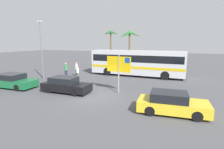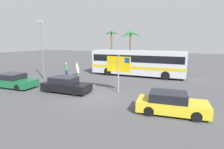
% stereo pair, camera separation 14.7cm
% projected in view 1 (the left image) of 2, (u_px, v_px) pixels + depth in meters
% --- Properties ---
extents(ground, '(120.00, 120.00, 0.00)m').
position_uv_depth(ground, '(92.00, 97.00, 14.38)').
color(ground, '#4C4C51').
extents(bus_front_coach, '(11.56, 2.58, 3.17)m').
position_uv_depth(bus_front_coach, '(137.00, 62.00, 22.69)').
color(bus_front_coach, silver).
rests_on(bus_front_coach, ground).
extents(ferry_sign, '(2.19, 0.32, 3.20)m').
position_uv_depth(ferry_sign, '(119.00, 66.00, 15.06)').
color(ferry_sign, gray).
rests_on(ferry_sign, ground).
extents(car_black, '(4.23, 1.79, 1.32)m').
position_uv_depth(car_black, '(66.00, 85.00, 15.53)').
color(car_black, black).
rests_on(car_black, ground).
extents(car_yellow, '(4.26, 2.11, 1.32)m').
position_uv_depth(car_yellow, '(172.00, 103.00, 10.95)').
color(car_yellow, yellow).
rests_on(car_yellow, ground).
extents(car_green, '(4.57, 2.09, 1.32)m').
position_uv_depth(car_green, '(12.00, 81.00, 17.12)').
color(car_green, '#196638').
rests_on(car_green, ground).
extents(pedestrian_by_bus, '(0.32, 0.32, 1.77)m').
position_uv_depth(pedestrian_by_bus, '(76.00, 68.00, 22.39)').
color(pedestrian_by_bus, '#1E2347').
rests_on(pedestrian_by_bus, ground).
extents(pedestrian_crossing_lot, '(0.32, 0.32, 1.59)m').
position_uv_depth(pedestrian_crossing_lot, '(78.00, 71.00, 20.68)').
color(pedestrian_crossing_lot, '#706656').
rests_on(pedestrian_crossing_lot, ground).
extents(pedestrian_near_sign, '(0.32, 0.32, 1.81)m').
position_uv_depth(pedestrian_near_sign, '(66.00, 69.00, 21.76)').
color(pedestrian_near_sign, '#1E2347').
rests_on(pedestrian_near_sign, ground).
extents(lamp_post_left_side, '(0.56, 0.20, 6.57)m').
position_uv_depth(lamp_post_left_side, '(41.00, 48.00, 20.39)').
color(lamp_post_left_side, slate).
rests_on(lamp_post_left_side, ground).
extents(palm_tree_seaside, '(3.99, 3.78, 6.12)m').
position_uv_depth(palm_tree_seaside, '(130.00, 37.00, 30.84)').
color(palm_tree_seaside, brown).
rests_on(palm_tree_seaside, ground).
extents(palm_tree_inland, '(2.95, 2.78, 6.30)m').
position_uv_depth(palm_tree_inland, '(111.00, 37.00, 33.17)').
color(palm_tree_inland, brown).
rests_on(palm_tree_inland, ground).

